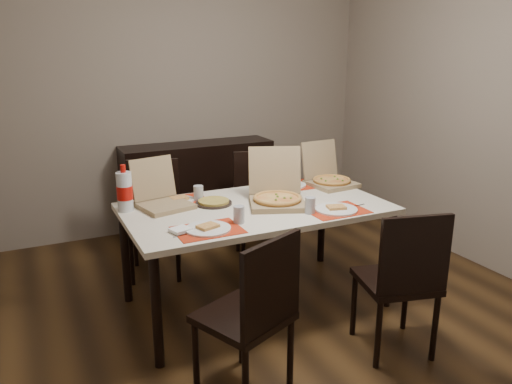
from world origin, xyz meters
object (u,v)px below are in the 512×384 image
Objects in this scene: sideboard at (199,187)px; dip_bowl at (262,195)px; chair_far_right at (259,200)px; dining_table at (256,215)px; chair_near_right at (402,277)px; chair_far_left at (154,212)px; soda_bottle at (125,192)px; chair_near_left at (253,311)px; pizza_box_center at (277,196)px.

sideboard is 1.50m from dip_bowl.
dip_bowl is (-0.00, -1.47, 0.31)m from sideboard.
chair_far_right is (0.27, -0.85, 0.06)m from sideboard.
chair_near_right reaches higher than dining_table.
chair_far_left is 0.98m from dip_bowl.
dining_table is at bearing -59.90° from chair_far_left.
soda_bottle is at bearing -119.06° from chair_far_left.
soda_bottle reaches higher than chair_near_right.
dining_table is 1.03m from chair_far_left.
chair_near_right is at bearing -72.00° from dip_bowl.
chair_near_left is at bearing -72.13° from soda_bottle.
chair_near_left is (-0.60, -2.57, 0.06)m from sideboard.
sideboard is 1.67m from dining_table.
chair_far_left is at bearing -130.11° from sideboard.
chair_far_right is at bearing -72.23° from sideboard.
dining_table is 15.13× the size of dip_bowl.
dip_bowl is at bearing 108.00° from chair_near_right.
pizza_box_center is (0.60, 0.89, 0.30)m from chair_near_left.
chair_near_right is at bearing -87.04° from chair_far_right.
chair_far_right is (-0.09, 1.74, 0.00)m from chair_near_right.
chair_far_right reaches higher than dining_table.
dip_bowl is (-0.01, 0.21, -0.04)m from pizza_box_center.
chair_near_left reaches higher than sideboard.
chair_far_right reaches higher than sideboard.
dip_bowl is at bearing 92.56° from pizza_box_center.
chair_far_left is 1.15m from pizza_box_center.
chair_far_left is 1.00× the size of chair_far_right.
dining_table is at bearing -117.29° from chair_far_right.
chair_near_left is 1.00× the size of chair_near_right.
sideboard is at bearing 54.34° from soda_bottle.
soda_bottle is (-1.25, -0.52, 0.37)m from chair_far_right.
dip_bowl is (-0.36, 1.12, 0.25)m from chair_near_right.
pizza_box_center is at bearing -87.44° from dip_bowl.
sideboard is 1.61× the size of chair_near_right.
pizza_box_center reaches higher than sideboard.
soda_bottle reaches higher than dining_table.
dining_table is 3.43× the size of pizza_box_center.
sideboard is at bearing 89.86° from dip_bowl.
sideboard is 0.83× the size of dining_table.
soda_bottle is (-0.84, 0.28, 0.20)m from dining_table.
sideboard is 1.61× the size of chair_far_right.
chair_far_left reaches higher than dip_bowl.
soda_bottle is at bearing 137.79° from chair_near_right.
dining_table is 5.65× the size of soda_bottle.
chair_near_right is 1.74m from chair_far_right.
sideboard is 2.61m from chair_near_right.
pizza_box_center is (0.15, -0.03, 0.13)m from dining_table.
chair_near_right is at bearing -68.74° from pizza_box_center.
sideboard is 1.61× the size of chair_far_left.
dining_table is 1.08m from chair_near_right.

